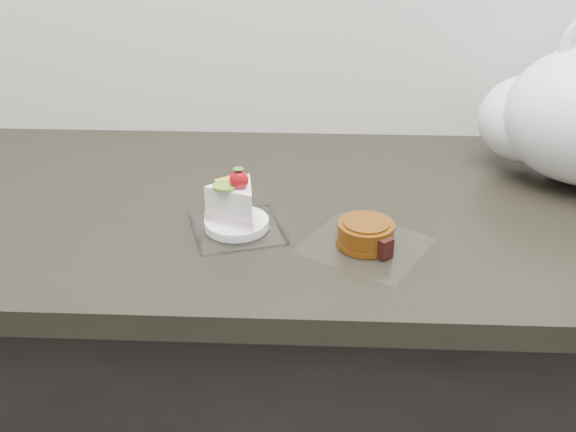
# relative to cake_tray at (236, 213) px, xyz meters

# --- Properties ---
(counter) EXTENTS (2.04, 0.64, 0.90)m
(counter) POSITION_rel_cake_tray_xyz_m (0.14, 0.10, -0.48)
(counter) COLOR black
(counter) RESTS_ON ground
(cake_tray) EXTENTS (0.17, 0.17, 0.10)m
(cake_tray) POSITION_rel_cake_tray_xyz_m (0.00, 0.00, 0.00)
(cake_tray) COLOR white
(cake_tray) RESTS_ON counter
(mooncake_wrap) EXTENTS (0.22, 0.21, 0.04)m
(mooncake_wrap) POSITION_rel_cake_tray_xyz_m (0.19, -0.04, -0.01)
(mooncake_wrap) COLOR white
(mooncake_wrap) RESTS_ON counter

